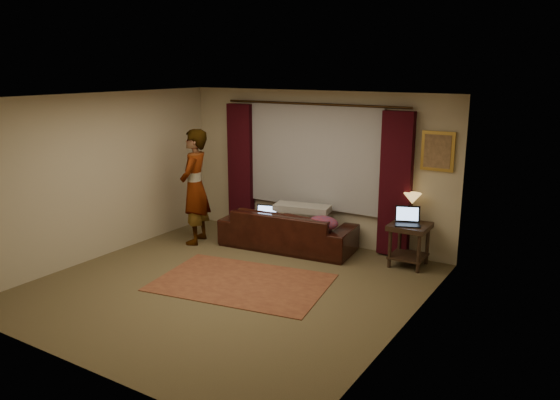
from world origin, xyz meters
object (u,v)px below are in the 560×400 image
(sofa, at_px, (288,222))
(tiffany_lamp, at_px, (412,207))
(laptop_table, at_px, (408,217))
(end_table, at_px, (409,245))
(person, at_px, (195,187))
(laptop_sofa, at_px, (265,215))

(sofa, bearing_deg, tiffany_lamp, -173.44)
(laptop_table, bearing_deg, end_table, 59.72)
(sofa, height_order, person, person)
(end_table, xyz_separation_m, person, (-3.52, -0.83, 0.65))
(sofa, bearing_deg, laptop_table, 178.72)
(laptop_sofa, relative_size, laptop_table, 0.99)
(laptop_sofa, bearing_deg, sofa, 20.93)
(laptop_table, bearing_deg, person, 171.11)
(laptop_table, height_order, person, person)
(laptop_table, distance_m, person, 3.59)
(tiffany_lamp, distance_m, laptop_table, 0.29)
(end_table, distance_m, tiffany_lamp, 0.58)
(end_table, height_order, person, person)
(laptop_table, bearing_deg, laptop_sofa, 168.93)
(sofa, xyz_separation_m, laptop_table, (2.00, 0.17, 0.35))
(sofa, relative_size, laptop_table, 5.58)
(sofa, height_order, tiffany_lamp, tiffany_lamp)
(sofa, relative_size, end_table, 3.38)
(end_table, bearing_deg, sofa, -172.89)
(sofa, bearing_deg, person, 14.88)
(laptop_sofa, height_order, person, person)
(sofa, distance_m, laptop_table, 2.04)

